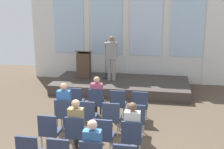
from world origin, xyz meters
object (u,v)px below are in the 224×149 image
Objects in this scene: lectern at (84,65)px; chair_r1_c0 at (64,113)px; chair_r2_c1 at (76,132)px; chair_r2_c3 at (132,136)px; speaker at (112,55)px; audience_r1_c0 at (65,104)px; audience_r2_c1 at (77,122)px; chair_r0_c0 at (76,100)px; chair_r1_c3 at (137,118)px; audience_r3_c2 at (93,147)px; chair_r0_c3 at (140,104)px; audience_r0_c1 at (97,94)px; chair_r0_c1 at (97,101)px; chair_r1_c2 at (112,116)px; mic_stand at (106,70)px; chair_r2_c2 at (103,134)px; chair_r0_c2 at (118,102)px; audience_r2_c3 at (132,126)px; chair_r1_c1 at (88,114)px; chair_r2_c0 at (49,130)px.

lectern reaches higher than chair_r1_c0.
chair_r2_c1 is 1.00× the size of chair_r2_c3.
speaker is 1.28× the size of audience_r1_c0.
audience_r2_c1 is 1.36m from chair_r2_c3.
chair_r0_c0 is at bearing 107.59° from audience_r2_c1.
audience_r2_c1 reaches higher than chair_r1_c3.
audience_r3_c2 is at bearing -57.63° from chair_r1_c0.
audience_r0_c1 is at bearing 176.49° from chair_r0_c3.
chair_r0_c0 is at bearing 180.00° from chair_r0_c1.
chair_r1_c2 is 0.71× the size of audience_r2_c1.
mic_stand is 1.65× the size of chair_r2_c2.
chair_r0_c0 is 1.00× the size of chair_r0_c2.
mic_stand reaches higher than audience_r2_c1.
audience_r2_c3 is 1.01× the size of audience_r3_c2.
chair_r2_c0 is (-0.67, -1.10, 0.00)m from chair_r1_c1.
chair_r0_c2 is (0.67, 0.00, 0.00)m from chair_r0_c1.
chair_r0_c1 is 0.70× the size of audience_r2_c3.
chair_r1_c0 is at bearing -121.41° from chair_r0_c1.
audience_r0_c1 is 1.80m from chair_r1_c3.
chair_r1_c0 is at bearing 180.00° from chair_r1_c1.
chair_r2_c2 is 1.00× the size of chair_r2_c3.
lectern reaches higher than chair_r0_c1.
chair_r0_c0 is at bearing 180.00° from chair_r0_c2.
audience_r1_c0 reaches higher than audience_r0_c1.
chair_r1_c3 is 1.00× the size of chair_r2_c1.
audience_r2_c1 is 0.99× the size of audience_r2_c3.
audience_r0_c1 is at bearing -89.01° from speaker.
audience_r2_c3 is at bearing -37.20° from chair_r1_c1.
chair_r0_c3 is at bearing 78.21° from audience_r3_c2.
chair_r1_c0 is at bearing 90.00° from chair_r2_c0.
chair_r0_c2 is 0.71× the size of audience_r3_c2.
chair_r2_c3 is (2.02, -1.18, -0.23)m from audience_r1_c0.
mic_stand is 5.40m from chair_r2_c2.
chair_r1_c1 is (0.00, -1.10, 0.00)m from chair_r0_c1.
chair_r2_c1 is at bearing 180.00° from chair_r2_c3.
audience_r0_c1 is 1.38× the size of chair_r2_c0.
lectern is at bearing 106.51° from chair_r1_c1.
speaker is at bearing 90.55° from audience_r2_c1.
mic_stand is 1.65× the size of chair_r0_c0.
chair_r0_c0 is at bearing 90.00° from chair_r1_c0.
audience_r2_c3 is (1.35, -2.12, 0.21)m from chair_r0_c1.
chair_r0_c3 is at bearing -3.51° from audience_r0_c1.
chair_r1_c2 is 1.00× the size of chair_r2_c2.
speaker is 4.13m from chair_r1_c0.
speaker is 3.09m from chair_r0_c0.
chair_r1_c3 is at bearing 39.31° from chair_r2_c1.
audience_r2_c1 is (0.67, -1.10, -0.03)m from audience_r1_c0.
chair_r0_c2 is 2.24m from audience_r2_c3.
chair_r1_c0 is at bearing 151.37° from chair_r2_c3.
audience_r1_c0 is (-0.62, -3.91, -0.67)m from speaker.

